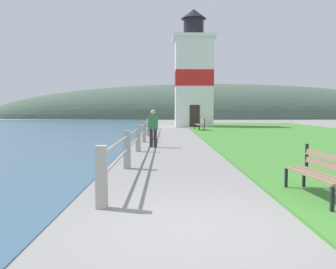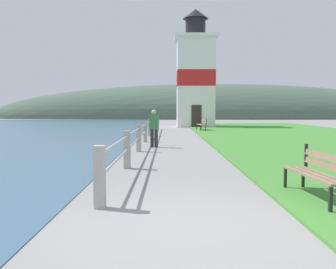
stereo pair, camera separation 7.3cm
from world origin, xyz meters
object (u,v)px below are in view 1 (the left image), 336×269
at_px(park_bench_midway, 200,124).
at_px(lighthouse, 193,76).
at_px(person_strolling, 153,127).
at_px(park_bench_near, 321,171).

xyz_separation_m(park_bench_midway, lighthouse, (-0.04, 6.72, 4.14)).
relative_size(park_bench_midway, lighthouse, 0.18).
relative_size(park_bench_midway, person_strolling, 1.21).
bearing_deg(person_strolling, park_bench_near, -154.63).
distance_m(park_bench_midway, person_strolling, 12.68).
xyz_separation_m(park_bench_near, park_bench_midway, (-0.13, 21.68, 0.00)).
relative_size(park_bench_near, park_bench_midway, 0.96).
bearing_deg(park_bench_midway, lighthouse, -94.70).
relative_size(park_bench_near, person_strolling, 1.16).
height_order(park_bench_near, lighthouse, lighthouse).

